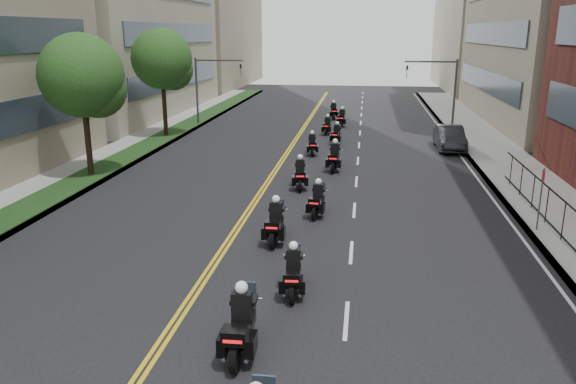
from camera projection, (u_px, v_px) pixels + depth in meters
name	position (u px, v px, depth m)	size (l,w,h in m)	color
sidewalk_right	(530.00, 186.00, 28.63)	(4.00, 90.00, 0.15)	gray
sidewalk_left	(86.00, 171.00, 31.74)	(4.00, 90.00, 0.15)	gray
grass_strip	(100.00, 170.00, 31.61)	(2.00, 90.00, 0.04)	#133614
street_trees	(25.00, 93.00, 24.14)	(4.40, 38.40, 7.98)	#322416
traffic_signal_right	(443.00, 84.00, 44.14)	(4.09, 0.20, 5.60)	#3F3F44
traffic_signal_left	(208.00, 81.00, 46.62)	(4.09, 0.20, 5.60)	#3F3F44
motorcycle_2	(241.00, 326.00, 13.72)	(0.59, 2.54, 1.87)	black
motorcycle_3	(293.00, 274.00, 16.94)	(0.58, 2.21, 1.63)	black
motorcycle_4	(275.00, 224.00, 21.12)	(0.56, 2.42, 1.79)	black
motorcycle_5	(318.00, 201.00, 24.17)	(0.60, 2.19, 1.62)	black
motorcycle_6	(300.00, 175.00, 28.38)	(0.69, 2.34, 1.73)	black
motorcycle_7	(335.00, 158.00, 31.99)	(0.59, 2.47, 1.82)	black
motorcycle_8	(312.00, 145.00, 36.13)	(0.64, 2.11, 1.56)	black
motorcycle_9	(337.00, 135.00, 39.62)	(0.61, 2.15, 1.59)	black
motorcycle_10	(327.00, 126.00, 43.35)	(0.55, 2.09, 1.54)	black
motorcycle_11	(342.00, 119.00, 46.87)	(0.56, 2.25, 1.66)	black
motorcycle_12	(334.00, 112.00, 50.80)	(0.69, 2.30, 1.70)	black
parked_sedan	(450.00, 138.00, 37.68)	(1.68, 4.82, 1.59)	black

